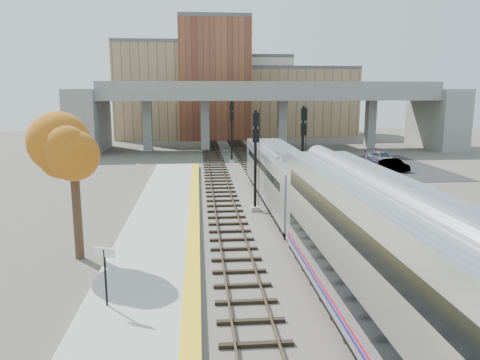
{
  "coord_description": "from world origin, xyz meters",
  "views": [
    {
      "loc": [
        -4.99,
        -21.28,
        8.29
      ],
      "look_at": [
        -2.29,
        8.85,
        2.5
      ],
      "focal_mm": 35.0,
      "sensor_mm": 36.0,
      "label": 1
    }
  ],
  "objects_px": {
    "tree": "(73,145)",
    "signal_mast_near": "(255,162)",
    "signal_mast_far": "(232,132)",
    "car_a": "(351,168)",
    "signal_mast_mid": "(302,153)",
    "car_c": "(381,158)",
    "coach": "(435,308)",
    "locomotive": "(281,174)",
    "car_b": "(394,165)"
  },
  "relations": [
    {
      "from": "tree",
      "to": "signal_mast_near",
      "type": "bearing_deg",
      "value": 40.69
    },
    {
      "from": "signal_mast_far",
      "to": "car_a",
      "type": "height_order",
      "value": "signal_mast_far"
    },
    {
      "from": "signal_mast_near",
      "to": "car_a",
      "type": "height_order",
      "value": "signal_mast_near"
    },
    {
      "from": "signal_mast_mid",
      "to": "car_c",
      "type": "relative_size",
      "value": 1.65
    },
    {
      "from": "coach",
      "to": "car_a",
      "type": "height_order",
      "value": "coach"
    },
    {
      "from": "locomotive",
      "to": "car_b",
      "type": "height_order",
      "value": "locomotive"
    },
    {
      "from": "car_a",
      "to": "car_c",
      "type": "distance_m",
      "value": 9.56
    },
    {
      "from": "signal_mast_mid",
      "to": "coach",
      "type": "bearing_deg",
      "value": -94.67
    },
    {
      "from": "locomotive",
      "to": "signal_mast_near",
      "type": "distance_m",
      "value": 3.0
    },
    {
      "from": "car_a",
      "to": "locomotive",
      "type": "bearing_deg",
      "value": -151.55
    },
    {
      "from": "coach",
      "to": "car_b",
      "type": "relative_size",
      "value": 6.86
    },
    {
      "from": "locomotive",
      "to": "car_c",
      "type": "relative_size",
      "value": 4.4
    },
    {
      "from": "signal_mast_near",
      "to": "signal_mast_mid",
      "type": "distance_m",
      "value": 5.49
    },
    {
      "from": "locomotive",
      "to": "car_c",
      "type": "bearing_deg",
      "value": 51.01
    },
    {
      "from": "locomotive",
      "to": "car_c",
      "type": "distance_m",
      "value": 24.13
    },
    {
      "from": "signal_mast_mid",
      "to": "car_a",
      "type": "height_order",
      "value": "signal_mast_mid"
    },
    {
      "from": "signal_mast_far",
      "to": "tree",
      "type": "distance_m",
      "value": 32.93
    },
    {
      "from": "locomotive",
      "to": "signal_mast_near",
      "type": "xyz_separation_m",
      "value": [
        -2.1,
        -1.79,
        1.18
      ]
    },
    {
      "from": "car_c",
      "to": "signal_mast_mid",
      "type": "bearing_deg",
      "value": -145.55
    },
    {
      "from": "signal_mast_near",
      "to": "signal_mast_far",
      "type": "bearing_deg",
      "value": 90.0
    },
    {
      "from": "coach",
      "to": "signal_mast_mid",
      "type": "xyz_separation_m",
      "value": [
        2.0,
        24.47,
        0.77
      ]
    },
    {
      "from": "signal_mast_far",
      "to": "car_c",
      "type": "relative_size",
      "value": 1.64
    },
    {
      "from": "signal_mast_far",
      "to": "locomotive",
      "type": "bearing_deg",
      "value": -84.3
    },
    {
      "from": "signal_mast_near",
      "to": "car_b",
      "type": "distance_m",
      "value": 22.76
    },
    {
      "from": "signal_mast_near",
      "to": "car_c",
      "type": "xyz_separation_m",
      "value": [
        17.25,
        20.5,
        -2.79
      ]
    },
    {
      "from": "signal_mast_far",
      "to": "car_c",
      "type": "height_order",
      "value": "signal_mast_far"
    },
    {
      "from": "tree",
      "to": "car_b",
      "type": "relative_size",
      "value": 2.11
    },
    {
      "from": "signal_mast_mid",
      "to": "tree",
      "type": "height_order",
      "value": "tree"
    },
    {
      "from": "signal_mast_far",
      "to": "car_c",
      "type": "distance_m",
      "value": 17.64
    },
    {
      "from": "coach",
      "to": "car_c",
      "type": "xyz_separation_m",
      "value": [
        15.15,
        41.32,
        -2.13
      ]
    },
    {
      "from": "car_a",
      "to": "car_b",
      "type": "height_order",
      "value": "car_a"
    },
    {
      "from": "car_b",
      "to": "car_c",
      "type": "xyz_separation_m",
      "value": [
        0.67,
        5.17,
        0.03
      ]
    },
    {
      "from": "signal_mast_mid",
      "to": "car_c",
      "type": "height_order",
      "value": "signal_mast_mid"
    },
    {
      "from": "signal_mast_near",
      "to": "car_b",
      "type": "xyz_separation_m",
      "value": [
        16.58,
        15.34,
        -2.82
      ]
    },
    {
      "from": "signal_mast_mid",
      "to": "car_a",
      "type": "bearing_deg",
      "value": 53.23
    },
    {
      "from": "signal_mast_mid",
      "to": "car_b",
      "type": "distance_m",
      "value": 17.35
    },
    {
      "from": "signal_mast_far",
      "to": "car_b",
      "type": "xyz_separation_m",
      "value": [
        16.58,
        -7.47,
        -2.91
      ]
    },
    {
      "from": "locomotive",
      "to": "coach",
      "type": "distance_m",
      "value": 22.61
    },
    {
      "from": "signal_mast_mid",
      "to": "tree",
      "type": "xyz_separation_m",
      "value": [
        -14.01,
        -12.17,
        2.15
      ]
    },
    {
      "from": "locomotive",
      "to": "tree",
      "type": "xyz_separation_m",
      "value": [
        -12.01,
        -10.31,
        3.44
      ]
    },
    {
      "from": "car_c",
      "to": "car_b",
      "type": "bearing_deg",
      "value": -114.95
    },
    {
      "from": "signal_mast_near",
      "to": "tree",
      "type": "height_order",
      "value": "tree"
    },
    {
      "from": "car_a",
      "to": "car_b",
      "type": "xyz_separation_m",
      "value": [
        5.41,
        2.22,
        -0.07
      ]
    },
    {
      "from": "signal_mast_near",
      "to": "signal_mast_mid",
      "type": "relative_size",
      "value": 0.98
    },
    {
      "from": "car_b",
      "to": "signal_mast_mid",
      "type": "bearing_deg",
      "value": -153.53
    },
    {
      "from": "locomotive",
      "to": "car_a",
      "type": "relative_size",
      "value": 4.87
    },
    {
      "from": "signal_mast_far",
      "to": "car_b",
      "type": "relative_size",
      "value": 1.95
    },
    {
      "from": "coach",
      "to": "signal_mast_far",
      "type": "height_order",
      "value": "signal_mast_far"
    },
    {
      "from": "car_a",
      "to": "car_b",
      "type": "bearing_deg",
      "value": -0.56
    },
    {
      "from": "signal_mast_far",
      "to": "signal_mast_near",
      "type": "bearing_deg",
      "value": -90.0
    }
  ]
}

